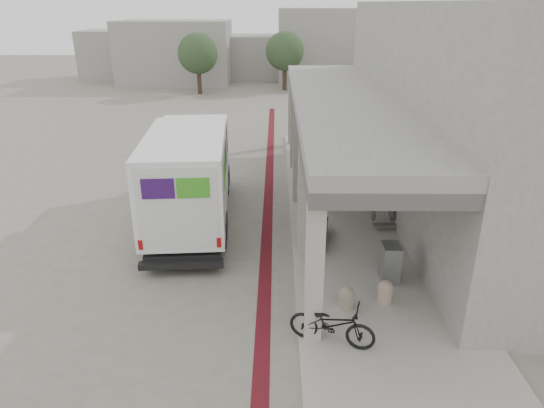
{
  "coord_description": "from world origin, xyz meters",
  "views": [
    {
      "loc": [
        1.29,
        -12.34,
        6.96
      ],
      "look_at": [
        1.18,
        0.52,
        1.6
      ],
      "focal_mm": 32.0,
      "sensor_mm": 36.0,
      "label": 1
    }
  ],
  "objects_px": {
    "fedex_truck": "(190,174)",
    "bicycle_black": "(332,324)",
    "bench": "(318,232)",
    "utility_cabinet": "(390,263)"
  },
  "relations": [
    {
      "from": "utility_cabinet",
      "to": "bench",
      "type": "bearing_deg",
      "value": 127.84
    },
    {
      "from": "bench",
      "to": "fedex_truck",
      "type": "bearing_deg",
      "value": 168.52
    },
    {
      "from": "fedex_truck",
      "to": "bicycle_black",
      "type": "height_order",
      "value": "fedex_truck"
    },
    {
      "from": "fedex_truck",
      "to": "bicycle_black",
      "type": "xyz_separation_m",
      "value": [
        4.06,
        -6.58,
        -1.12
      ]
    },
    {
      "from": "bench",
      "to": "utility_cabinet",
      "type": "height_order",
      "value": "utility_cabinet"
    },
    {
      "from": "bench",
      "to": "bicycle_black",
      "type": "height_order",
      "value": "bicycle_black"
    },
    {
      "from": "fedex_truck",
      "to": "utility_cabinet",
      "type": "height_order",
      "value": "fedex_truck"
    },
    {
      "from": "bench",
      "to": "bicycle_black",
      "type": "bearing_deg",
      "value": -79.65
    },
    {
      "from": "fedex_truck",
      "to": "utility_cabinet",
      "type": "xyz_separation_m",
      "value": [
        5.86,
        -3.98,
        -1.09
      ]
    },
    {
      "from": "bench",
      "to": "utility_cabinet",
      "type": "distance_m",
      "value": 2.79
    }
  ]
}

